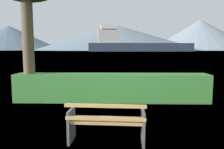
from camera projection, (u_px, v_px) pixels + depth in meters
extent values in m
plane|color=#567A38|center=(107.00, 142.00, 4.43)|extent=(1400.00, 1400.00, 0.00)
plane|color=slate|center=(117.00, 51.00, 311.46)|extent=(620.00, 620.00, 0.00)
cube|color=tan|center=(106.00, 124.00, 4.18)|extent=(1.54, 0.15, 0.04)
cube|color=tan|center=(107.00, 120.00, 4.37)|extent=(1.54, 0.15, 0.04)
cube|color=tan|center=(108.00, 117.00, 4.56)|extent=(1.54, 0.15, 0.04)
cube|color=tan|center=(105.00, 119.00, 4.10)|extent=(1.54, 0.13, 0.06)
cube|color=tan|center=(105.00, 106.00, 4.02)|extent=(1.54, 0.13, 0.06)
cube|color=#4C4C51|center=(71.00, 125.00, 4.42)|extent=(0.08, 0.51, 0.68)
cube|color=#4C4C51|center=(143.00, 127.00, 4.31)|extent=(0.08, 0.51, 0.68)
cube|color=#387A33|center=(111.00, 88.00, 7.87)|extent=(6.96, 0.83, 1.01)
cylinder|color=brown|center=(28.00, 45.00, 7.74)|extent=(0.40, 0.40, 4.12)
cube|color=#2D384C|center=(141.00, 47.00, 220.07)|extent=(107.33, 27.59, 8.46)
cube|color=beige|center=(108.00, 36.00, 215.69)|extent=(20.60, 15.91, 13.53)
cube|color=silver|center=(108.00, 27.00, 214.67)|extent=(15.08, 16.77, 4.23)
cube|color=#335693|center=(31.00, 51.00, 246.62)|extent=(4.18, 8.55, 1.03)
cube|color=silver|center=(31.00, 50.00, 246.52)|extent=(2.27, 3.26, 0.76)
cone|color=slate|center=(9.00, 38.00, 602.09)|extent=(291.79, 291.79, 68.19)
cone|color=slate|center=(117.00, 38.00, 557.02)|extent=(420.00, 420.00, 63.92)
cone|color=gray|center=(200.00, 35.00, 558.99)|extent=(263.72, 263.72, 78.89)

